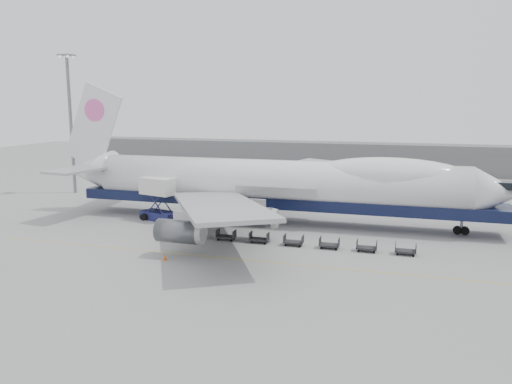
% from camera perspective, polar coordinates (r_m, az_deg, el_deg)
% --- Properties ---
extents(ground, '(260.00, 260.00, 0.00)m').
position_cam_1_polar(ground, '(60.53, -0.78, -5.97)').
color(ground, gray).
rests_on(ground, ground).
extents(apron_line, '(60.00, 0.15, 0.01)m').
position_cam_1_polar(apron_line, '(55.07, -2.64, -7.63)').
color(apron_line, gold).
rests_on(apron_line, ground).
extents(hangar, '(110.00, 8.00, 7.00)m').
position_cam_1_polar(hangar, '(129.13, 4.19, 4.23)').
color(hangar, slate).
rests_on(hangar, ground).
extents(floodlight_mast, '(2.40, 2.40, 25.43)m').
position_cam_1_polar(floodlight_mast, '(99.19, -20.44, 8.07)').
color(floodlight_mast, slate).
rests_on(floodlight_mast, ground).
extents(airliner, '(67.00, 55.30, 19.98)m').
position_cam_1_polar(airliner, '(70.43, 2.61, 1.01)').
color(airliner, white).
rests_on(airliner, ground).
extents(catering_truck, '(6.04, 4.82, 6.22)m').
position_cam_1_polar(catering_truck, '(73.53, -11.02, -0.49)').
color(catering_truck, navy).
rests_on(catering_truck, ground).
extents(traffic_cone, '(0.43, 0.43, 0.64)m').
position_cam_1_polar(traffic_cone, '(55.41, -10.40, -7.36)').
color(traffic_cone, '#E3580B').
rests_on(traffic_cone, ground).
extents(dolly_0, '(2.30, 1.35, 1.30)m').
position_cam_1_polar(dolly_0, '(63.72, -7.06, -4.72)').
color(dolly_0, '#2D2D30').
rests_on(dolly_0, ground).
extents(dolly_1, '(2.30, 1.35, 1.30)m').
position_cam_1_polar(dolly_1, '(62.18, -3.44, -5.04)').
color(dolly_1, '#2D2D30').
rests_on(dolly_1, ground).
extents(dolly_2, '(2.30, 1.35, 1.30)m').
position_cam_1_polar(dolly_2, '(60.90, 0.37, -5.35)').
color(dolly_2, '#2D2D30').
rests_on(dolly_2, ground).
extents(dolly_3, '(2.30, 1.35, 1.30)m').
position_cam_1_polar(dolly_3, '(59.91, 4.32, -5.64)').
color(dolly_3, '#2D2D30').
rests_on(dolly_3, ground).
extents(dolly_4, '(2.30, 1.35, 1.30)m').
position_cam_1_polar(dolly_4, '(59.20, 8.38, -5.92)').
color(dolly_4, '#2D2D30').
rests_on(dolly_4, ground).
extents(dolly_5, '(2.30, 1.35, 1.30)m').
position_cam_1_polar(dolly_5, '(58.80, 12.53, -6.17)').
color(dolly_5, '#2D2D30').
rests_on(dolly_5, ground).
extents(dolly_6, '(2.30, 1.35, 1.30)m').
position_cam_1_polar(dolly_6, '(58.70, 16.72, -6.39)').
color(dolly_6, '#2D2D30').
rests_on(dolly_6, ground).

